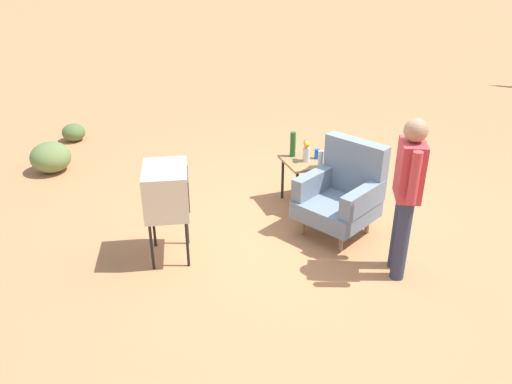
% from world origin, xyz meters
% --- Properties ---
extents(ground_plane, '(60.00, 60.00, 0.00)m').
position_xyz_m(ground_plane, '(0.00, 0.00, 0.00)').
color(ground_plane, '#C17A4C').
extents(armchair, '(1.03, 1.04, 1.06)m').
position_xyz_m(armchair, '(0.06, 0.25, 0.50)').
color(armchair, '#937047').
rests_on(armchair, ground).
extents(side_table, '(0.56, 0.56, 0.60)m').
position_xyz_m(side_table, '(-0.70, 0.15, 0.51)').
color(side_table, black).
rests_on(side_table, ground).
extents(tv_on_stand, '(0.68, 0.56, 1.03)m').
position_xyz_m(tv_on_stand, '(-0.07, -1.71, 0.78)').
color(tv_on_stand, black).
rests_on(tv_on_stand, ground).
extents(person_standing, '(0.52, 0.36, 1.64)m').
position_xyz_m(person_standing, '(1.00, 0.39, 0.94)').
color(person_standing, '#2D3347').
rests_on(person_standing, ground).
extents(soda_can_blue, '(0.07, 0.07, 0.12)m').
position_xyz_m(soda_can_blue, '(-0.71, 0.29, 0.66)').
color(soda_can_blue, blue).
rests_on(soda_can_blue, side_table).
extents(bottle_wine_green, '(0.07, 0.07, 0.32)m').
position_xyz_m(bottle_wine_green, '(-0.88, 0.03, 0.76)').
color(bottle_wine_green, '#1E5623').
rests_on(bottle_wine_green, side_table).
extents(bottle_short_clear, '(0.06, 0.06, 0.20)m').
position_xyz_m(bottle_short_clear, '(-0.47, 0.22, 0.70)').
color(bottle_short_clear, silver).
rests_on(bottle_short_clear, side_table).
extents(flower_vase, '(0.15, 0.10, 0.27)m').
position_xyz_m(flower_vase, '(-0.68, 0.13, 0.75)').
color(flower_vase, silver).
rests_on(flower_vase, side_table).
extents(shrub_near, '(0.38, 0.38, 0.29)m').
position_xyz_m(shrub_near, '(-4.08, -2.56, 0.15)').
color(shrub_near, '#516B38').
rests_on(shrub_near, ground).
extents(shrub_mid, '(0.57, 0.57, 0.44)m').
position_xyz_m(shrub_mid, '(-2.86, -2.91, 0.22)').
color(shrub_mid, olive).
rests_on(shrub_mid, ground).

